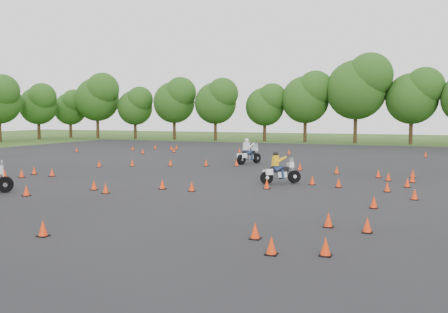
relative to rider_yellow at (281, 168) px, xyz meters
name	(u,v)px	position (x,y,z in m)	size (l,w,h in m)	color
ground	(193,188)	(-3.52, -2.94, -0.83)	(140.00, 140.00, 0.00)	#2D5119
asphalt_pad	(236,174)	(-3.52, 3.06, -0.83)	(62.00, 62.00, 0.00)	black
treeline	(344,104)	(-1.38, 32.06, 3.74)	(86.78, 32.46, 11.18)	#254C15
traffic_cones	(242,170)	(-3.31, 3.42, -0.60)	(37.07, 33.62, 0.45)	#FF370A
rider_yellow	(281,168)	(0.00, 0.00, 0.00)	(2.15, 0.66, 1.66)	gold
rider_white	(249,151)	(-4.74, 9.09, 0.07)	(2.34, 0.72, 1.80)	silver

